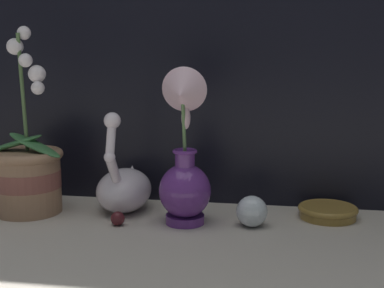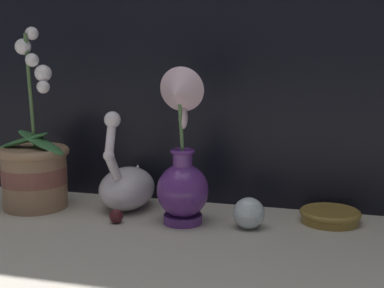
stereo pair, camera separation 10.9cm
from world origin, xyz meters
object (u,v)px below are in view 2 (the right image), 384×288
at_px(orchid_potted_plant, 34,169).
at_px(swan_figurine, 127,185).
at_px(amber_dish, 330,215).
at_px(glass_sphere, 249,213).
at_px(blue_vase, 182,169).

distance_m(orchid_potted_plant, swan_figurine, 0.21).
relative_size(orchid_potted_plant, amber_dish, 3.20).
height_order(glass_sphere, amber_dish, glass_sphere).
height_order(orchid_potted_plant, amber_dish, orchid_potted_plant).
height_order(blue_vase, glass_sphere, blue_vase).
bearing_deg(orchid_potted_plant, swan_figurine, 12.47).
bearing_deg(glass_sphere, amber_dish, 28.26).
distance_m(orchid_potted_plant, glass_sphere, 0.48).
relative_size(glass_sphere, amber_dish, 0.50).
bearing_deg(glass_sphere, blue_vase, -176.44).
distance_m(orchid_potted_plant, blue_vase, 0.35).
bearing_deg(amber_dish, glass_sphere, -151.74).
xyz_separation_m(orchid_potted_plant, amber_dish, (0.63, 0.07, -0.07)).
xyz_separation_m(swan_figurine, amber_dish, (0.43, 0.02, -0.04)).
xyz_separation_m(swan_figurine, blue_vase, (0.14, -0.07, 0.06)).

